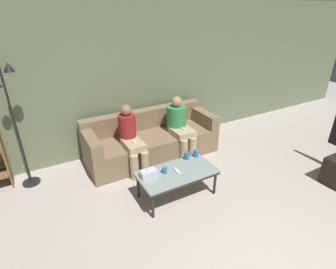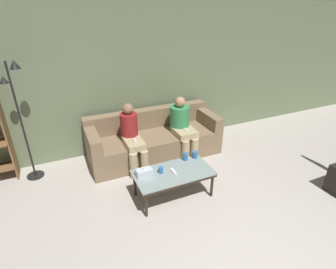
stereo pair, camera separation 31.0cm
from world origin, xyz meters
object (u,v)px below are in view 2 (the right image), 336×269
object	(u,v)px
couch	(154,140)
cup_far_center	(161,170)
standing_lamp	(20,110)
tissue_box	(144,172)
cup_near_left	(195,155)
coffee_table	(173,174)
seated_person_mid_left	(182,125)
game_remote	(173,171)
seated_person_left_end	(132,136)
cup_near_right	(185,156)

from	to	relation	value
couch	cup_far_center	distance (m)	1.22
standing_lamp	tissue_box	bearing A→B (deg)	-41.76
couch	standing_lamp	distance (m)	2.17
cup_near_left	cup_far_center	distance (m)	0.65
coffee_table	seated_person_mid_left	distance (m)	1.22
game_remote	cup_near_left	bearing A→B (deg)	24.66
cup_near_left	standing_lamp	distance (m)	2.64
cup_near_left	tissue_box	bearing A→B (deg)	-171.54
tissue_box	seated_person_mid_left	size ratio (longest dim) A/B	0.20
game_remote	standing_lamp	size ratio (longest dim) A/B	0.08
coffee_table	seated_person_mid_left	size ratio (longest dim) A/B	1.02
cup_near_left	seated_person_left_end	size ratio (longest dim) A/B	0.10
couch	cup_near_right	world-z (taller)	couch
tissue_box	seated_person_left_end	distance (m)	0.91
couch	standing_lamp	xyz separation A→B (m)	(-2.00, 0.14, 0.83)
couch	tissue_box	bearing A→B (deg)	-117.10
cup_near_left	cup_far_center	size ratio (longest dim) A/B	1.18
coffee_table	cup_near_left	xyz separation A→B (m)	(0.46, 0.21, 0.09)
cup_far_center	standing_lamp	size ratio (longest dim) A/B	0.05
coffee_table	cup_far_center	size ratio (longest dim) A/B	12.24
standing_lamp	cup_near_right	bearing A→B (deg)	-28.23
coffee_table	seated_person_mid_left	bearing A→B (deg)	57.49
coffee_table	tissue_box	bearing A→B (deg)	168.12
tissue_box	cup_far_center	bearing A→B (deg)	-6.97
coffee_table	game_remote	bearing A→B (deg)	97.13
coffee_table	cup_far_center	world-z (taller)	cup_far_center
game_remote	seated_person_left_end	bearing A→B (deg)	106.47
standing_lamp	seated_person_mid_left	world-z (taller)	standing_lamp
cup_near_left	standing_lamp	world-z (taller)	standing_lamp
cup_near_left	seated_person_mid_left	size ratio (longest dim) A/B	0.10
couch	cup_near_right	distance (m)	1.02
cup_near_right	game_remote	bearing A→B (deg)	-144.17
standing_lamp	seated_person_left_end	xyz separation A→B (m)	(1.53, -0.38, -0.56)
cup_near_right	tissue_box	xyz separation A→B (m)	(-0.70, -0.13, -0.01)
standing_lamp	seated_person_left_end	distance (m)	1.68
cup_near_left	standing_lamp	xyz separation A→B (m)	(-2.29, 1.14, 0.67)
couch	seated_person_mid_left	world-z (taller)	seated_person_mid_left
cup_far_center	game_remote	world-z (taller)	cup_far_center
coffee_table	game_remote	xyz separation A→B (m)	(-0.00, 0.00, 0.05)
cup_far_center	seated_person_left_end	xyz separation A→B (m)	(-0.12, 0.92, 0.12)
game_remote	cup_far_center	bearing A→B (deg)	161.52
tissue_box	seated_person_left_end	bearing A→B (deg)	82.97
cup_far_center	tissue_box	world-z (taller)	tissue_box
couch	seated_person_mid_left	distance (m)	0.58
cup_near_right	seated_person_mid_left	size ratio (longest dim) A/B	0.11
game_remote	coffee_table	bearing A→B (deg)	-82.87
standing_lamp	seated_person_mid_left	xyz separation A→B (m)	(2.47, -0.34, -0.55)
coffee_table	tissue_box	xyz separation A→B (m)	(-0.40, 0.08, 0.09)
cup_near_left	seated_person_mid_left	world-z (taller)	seated_person_mid_left
couch	cup_near_right	bearing A→B (deg)	-83.12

